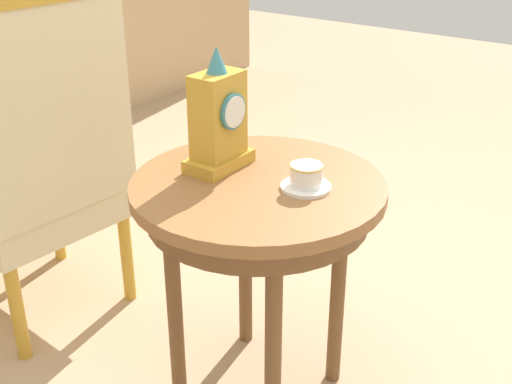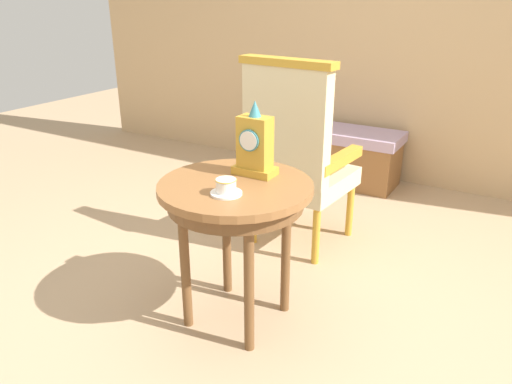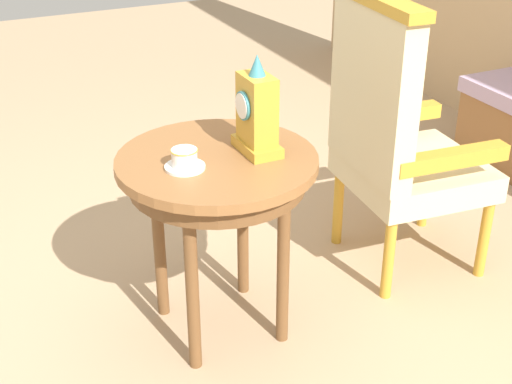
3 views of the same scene
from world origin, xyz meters
TOP-DOWN VIEW (x-y plane):
  - ground_plane at (0.00, 0.00)m, footprint 10.00×10.00m
  - side_table at (-0.04, -0.04)m, footprint 0.68×0.68m
  - teacup_left at (0.00, -0.17)m, footprint 0.13×0.13m
  - mantel_clock at (-0.02, 0.10)m, footprint 0.19×0.11m
  - armchair at (-0.13, 0.75)m, footprint 0.59×0.58m

SIDE VIEW (x-z plane):
  - ground_plane at x=0.00m, z-range 0.00..0.00m
  - armchair at x=-0.13m, z-range 0.02..1.16m
  - side_table at x=-0.04m, z-range 0.26..0.95m
  - teacup_left at x=0.00m, z-range 0.69..0.76m
  - mantel_clock at x=-0.02m, z-range 0.66..1.00m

